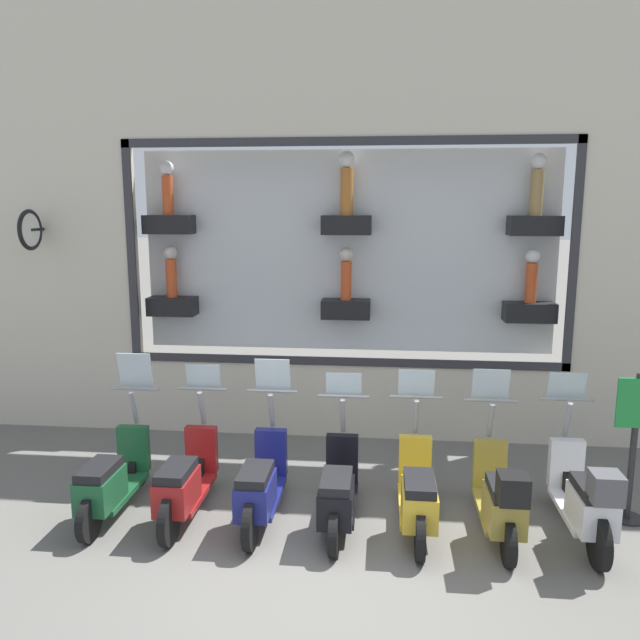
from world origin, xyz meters
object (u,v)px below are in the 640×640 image
object	(u,v)px
scooter_navy_4	(261,485)
scooter_olive_1	(500,497)
scooter_white_0	(585,498)
scooter_yellow_2	(418,493)
scooter_black_3	(338,491)
shop_sign_post	(634,442)
scooter_red_5	(185,482)
scooter_green_6	(112,479)

from	to	relation	value
scooter_navy_4	scooter_olive_1	bearing A→B (deg)	-91.62
scooter_white_0	scooter_olive_1	world-z (taller)	scooter_olive_1
scooter_yellow_2	scooter_black_3	bearing A→B (deg)	90.32
scooter_black_3	shop_sign_post	bearing A→B (deg)	-81.42
scooter_olive_1	scooter_red_5	world-z (taller)	scooter_olive_1
scooter_red_5	scooter_green_6	bearing A→B (deg)	90.03
scooter_white_0	scooter_yellow_2	world-z (taller)	scooter_white_0
scooter_yellow_2	scooter_red_5	bearing A→B (deg)	89.93
scooter_olive_1	scooter_red_5	bearing A→B (deg)	88.82
scooter_black_3	scooter_red_5	size ratio (longest dim) A/B	0.99
scooter_red_5	scooter_olive_1	bearing A→B (deg)	-91.18
shop_sign_post	scooter_black_3	bearing A→B (deg)	98.58
scooter_olive_1	scooter_navy_4	xyz separation A→B (m)	(0.07, 2.54, -0.02)
scooter_yellow_2	scooter_black_3	world-z (taller)	scooter_yellow_2
scooter_red_5	scooter_navy_4	bearing A→B (deg)	-89.84
scooter_yellow_2	scooter_red_5	distance (m)	2.54
scooter_yellow_2	scooter_olive_1	bearing A→B (deg)	-94.48
scooter_navy_4	scooter_green_6	bearing A→B (deg)	90.09
scooter_yellow_2	scooter_navy_4	bearing A→B (deg)	89.81
scooter_olive_1	shop_sign_post	distance (m)	1.65
scooter_white_0	scooter_red_5	bearing A→B (deg)	89.23
scooter_olive_1	scooter_navy_4	size ratio (longest dim) A/B	0.99
scooter_white_0	scooter_yellow_2	xyz separation A→B (m)	(0.05, 1.70, -0.06)
scooter_black_3	scooter_navy_4	xyz separation A→B (m)	(0.01, 0.85, 0.03)
scooter_navy_4	scooter_red_5	world-z (taller)	scooter_navy_4
scooter_green_6	scooter_navy_4	bearing A→B (deg)	-89.91
scooter_yellow_2	scooter_red_5	size ratio (longest dim) A/B	1.00
scooter_yellow_2	shop_sign_post	distance (m)	2.44
scooter_black_3	scooter_green_6	world-z (taller)	scooter_green_6
scooter_white_0	scooter_green_6	xyz separation A→B (m)	(0.06, 5.09, -0.06)
shop_sign_post	scooter_olive_1	bearing A→B (deg)	109.97
scooter_white_0	scooter_yellow_2	size ratio (longest dim) A/B	1.01
scooter_white_0	scooter_red_5	world-z (taller)	scooter_white_0
scooter_olive_1	scooter_yellow_2	world-z (taller)	scooter_olive_1
scooter_white_0	scooter_green_6	size ratio (longest dim) A/B	1.01
scooter_green_6	shop_sign_post	distance (m)	5.77
scooter_yellow_2	scooter_navy_4	distance (m)	1.70
scooter_olive_1	scooter_navy_4	bearing A→B (deg)	88.38
scooter_white_0	scooter_olive_1	size ratio (longest dim) A/B	1.01
scooter_green_6	scooter_olive_1	bearing A→B (deg)	-90.93
scooter_olive_1	scooter_red_5	xyz separation A→B (m)	(0.07, 3.39, -0.02)
scooter_white_0	scooter_yellow_2	distance (m)	1.70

